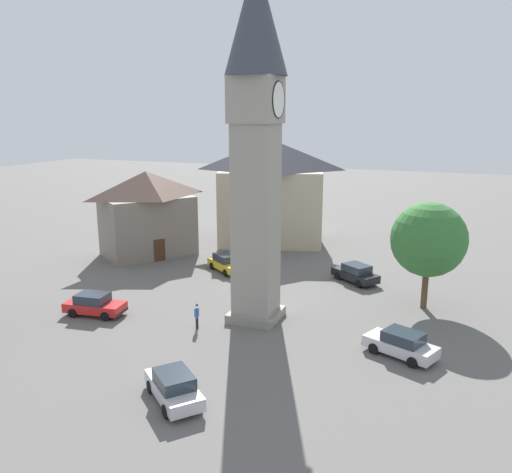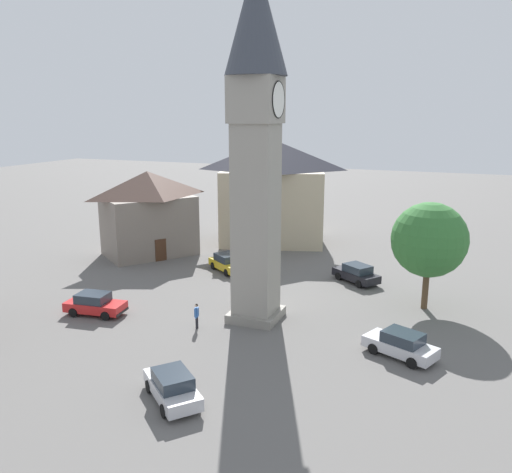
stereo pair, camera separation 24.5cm
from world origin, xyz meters
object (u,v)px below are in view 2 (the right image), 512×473
Objects in this scene: pedestrian at (197,314)px; car_white_side at (95,304)px; clock_tower at (256,116)px; car_silver_kerb at (172,386)px; building_corner_back at (149,213)px; car_red_corner at (356,273)px; building_shop_left at (272,191)px; car_blue_kerb at (401,344)px; tree at (429,240)px; car_black_far at (227,263)px.

car_white_side is at bearing 93.42° from pedestrian.
clock_tower is 16.82m from car_silver_kerb.
car_red_corner is at bearing -93.29° from building_corner_back.
clock_tower reaches higher than car_red_corner.
building_shop_left is (10.28, 11.14, 4.85)m from car_red_corner.
tree reaches higher than car_blue_kerb.
car_black_far is 0.56× the size of tree.
pedestrian is at bearing -138.31° from building_corner_back.
car_white_side is 0.56× the size of tree.
car_white_side and car_black_far have the same top height.
car_white_side is at bearing 131.61° from car_red_corner.
car_blue_kerb is 0.35× the size of building_shop_left.
car_silver_kerb is at bearing 132.48° from car_blue_kerb.
pedestrian is (-2.93, 2.96, -12.40)m from clock_tower.
pedestrian reaches higher than car_white_side.
clock_tower reaches higher than car_silver_kerb.
car_white_side is at bearing -160.88° from building_corner_back.
tree is (17.35, -10.42, 4.28)m from car_silver_kerb.
car_black_far is (11.42, 16.15, 0.00)m from car_blue_kerb.
clock_tower is 5.41× the size of car_silver_kerb.
car_blue_kerb is at bearing -86.66° from car_white_side.
building_corner_back reaches higher than pedestrian.
car_black_far is at bearing 17.58° from car_silver_kerb.
tree is 22.12m from building_shop_left.
clock_tower is at bearing -45.30° from pedestrian.
pedestrian is at bearing 124.39° from tree.
pedestrian reaches higher than car_blue_kerb.
clock_tower reaches higher than car_blue_kerb.
building_corner_back is at bearing 41.69° from pedestrian.
clock_tower is 5.13× the size of car_blue_kerb.
clock_tower is 1.78× the size of building_shop_left.
car_red_corner is 2.56× the size of pedestrian.
car_red_corner is 20.95m from building_corner_back.
building_corner_back is at bearing 133.80° from building_shop_left.
tree is at bearing -59.12° from clock_tower.
car_silver_kerb is at bearing -159.73° from pedestrian.
car_white_side is 0.34× the size of building_shop_left.
car_black_far is 2.56× the size of pedestrian.
car_blue_kerb is at bearing -118.19° from building_corner_back.
car_silver_kerb is at bearing -162.42° from car_black_far.
building_shop_left is at bearing 47.31° from car_red_corner.
car_blue_kerb is 0.58× the size of tree.
pedestrian is (-0.73, 12.73, 0.25)m from car_blue_kerb.
car_red_corner and car_black_far have the same top height.
clock_tower is 14.79m from tree.
car_black_far is (12.61, -4.28, 0.00)m from car_white_side.
car_silver_kerb is 0.98× the size of car_black_far.
car_red_corner is (21.43, -4.74, 0.00)m from car_silver_kerb.
car_red_corner is 8.19m from tree.
car_white_side is at bearing 93.34° from car_blue_kerb.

